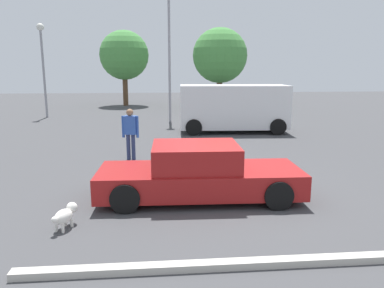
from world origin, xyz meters
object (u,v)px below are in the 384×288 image
Objects in this scene: dog at (65,215)px; pedestrian at (130,130)px; van_white at (233,107)px; sedan_foreground at (198,174)px; light_post_near at (169,31)px; light_post_mid at (42,53)px.

dog is 0.39× the size of pedestrian.
van_white reaches higher than dog.
sedan_foreground is at bearing -40.20° from dog.
pedestrian is at bearing -127.53° from van_white.
pedestrian is at bearing -100.04° from light_post_near.
sedan_foreground is 13.73m from light_post_near.
light_post_near is at bearing 12.22° from dog.
light_post_mid is at bearing 152.09° from van_white.
dog is 0.12× the size of light_post_mid.
sedan_foreground is 0.83× the size of light_post_mid.
light_post_mid is at bearing 160.71° from light_post_near.
light_post_near reaches higher than sedan_foreground.
dog is 0.09× the size of light_post_near.
van_white is 3.03× the size of pedestrian.
sedan_foreground reaches higher than dog.
sedan_foreground is 17.92m from light_post_mid.
pedestrian is 0.22× the size of light_post_near.
light_post_near is 8.27m from light_post_mid.
sedan_foreground is at bearing 35.08° from pedestrian.
van_white is at bearing -4.96° from dog.
dog is at bearing -150.31° from sedan_foreground.
dog is 5.51m from pedestrian.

